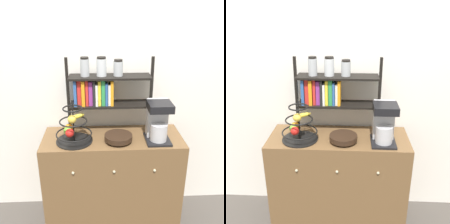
{
  "view_description": "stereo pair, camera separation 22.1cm",
  "coord_description": "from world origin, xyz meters",
  "views": [
    {
      "loc": [
        -0.11,
        -1.82,
        1.96
      ],
      "look_at": [
        -0.0,
        0.24,
        1.13
      ],
      "focal_mm": 42.0,
      "sensor_mm": 36.0,
      "label": 1
    },
    {
      "loc": [
        0.11,
        -1.82,
        1.96
      ],
      "look_at": [
        -0.0,
        0.24,
        1.13
      ],
      "focal_mm": 42.0,
      "sensor_mm": 36.0,
      "label": 2
    }
  ],
  "objects": [
    {
      "name": "wall_back",
      "position": [
        0.0,
        0.52,
        1.3
      ],
      "size": [
        7.0,
        0.05,
        2.6
      ],
      "primitive_type": "cube",
      "color": "silver",
      "rests_on": "ground_plane"
    },
    {
      "name": "sideboard",
      "position": [
        0.0,
        0.24,
        0.45
      ],
      "size": [
        1.23,
        0.49,
        0.89
      ],
      "color": "brown",
      "rests_on": "ground_plane"
    },
    {
      "name": "coffee_maker",
      "position": [
        0.38,
        0.18,
        1.07
      ],
      "size": [
        0.2,
        0.24,
        0.35
      ],
      "color": "black",
      "rests_on": "sideboard"
    },
    {
      "name": "fruit_stand",
      "position": [
        -0.34,
        0.17,
        1.01
      ],
      "size": [
        0.31,
        0.31,
        0.37
      ],
      "color": "black",
      "rests_on": "sideboard"
    },
    {
      "name": "wooden_bowl",
      "position": [
        0.05,
        0.15,
        0.93
      ],
      "size": [
        0.24,
        0.24,
        0.06
      ],
      "color": "black",
      "rests_on": "sideboard"
    },
    {
      "name": "shelf_hutch",
      "position": [
        -0.1,
        0.37,
        1.31
      ],
      "size": [
        0.75,
        0.2,
        0.68
      ],
      "color": "black",
      "rests_on": "sideboard"
    }
  ]
}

